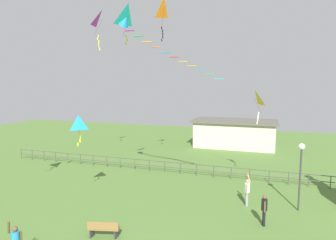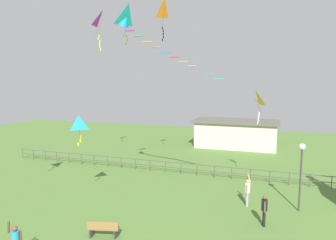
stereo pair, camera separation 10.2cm
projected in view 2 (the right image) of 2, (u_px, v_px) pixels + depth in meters
lamppost at (301, 162)px, 16.67m from camera, size 0.36×0.36×3.98m
park_bench at (103, 229)px, 14.01m from camera, size 1.55×0.76×0.85m
person_0 at (264, 208)px, 15.13m from camera, size 0.30×0.50×1.65m
person_3 at (247, 190)px, 17.63m from camera, size 0.34×0.50×1.92m
kite_0 at (165, 9)px, 21.60m from camera, size 1.06×1.20×3.08m
kite_2 at (255, 99)px, 20.06m from camera, size 0.93×1.01×2.34m
kite_3 at (129, 16)px, 18.18m from camera, size 1.15×1.22×2.42m
kite_4 at (79, 124)px, 17.76m from camera, size 0.79×0.75×1.87m
kite_5 at (103, 21)px, 24.35m from camera, size 1.31×1.01×3.20m
streamer_kite at (134, 27)px, 17.48m from camera, size 6.32×1.44×3.84m
waterfront_railing at (197, 168)px, 23.43m from camera, size 36.02×0.06×0.95m
pavilion_building at (235, 133)px, 34.04m from camera, size 9.51×4.76×3.16m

